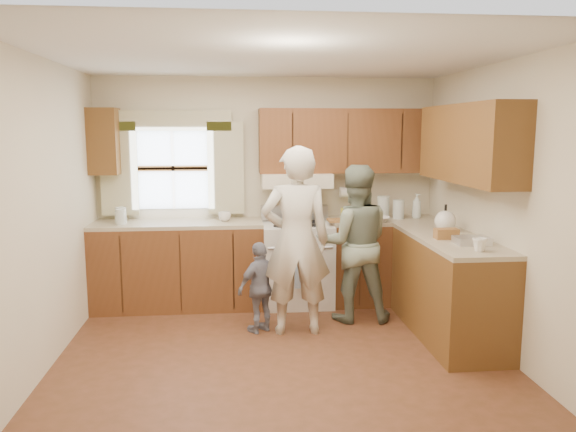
{
  "coord_description": "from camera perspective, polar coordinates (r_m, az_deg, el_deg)",
  "views": [
    {
      "loc": [
        -0.39,
        -4.59,
        1.92
      ],
      "look_at": [
        0.1,
        0.4,
        1.15
      ],
      "focal_mm": 35.0,
      "sensor_mm": 36.0,
      "label": 1
    }
  ],
  "objects": [
    {
      "name": "room",
      "position": [
        4.66,
        -0.74,
        0.45
      ],
      "size": [
        3.8,
        3.8,
        3.8
      ],
      "color": "#4D2D17",
      "rests_on": "ground"
    },
    {
      "name": "kitchen_fixtures",
      "position": [
        5.86,
        4.37,
        -1.94
      ],
      "size": [
        3.8,
        2.25,
        2.15
      ],
      "color": "#43230E",
      "rests_on": "ground"
    },
    {
      "name": "stove",
      "position": [
        6.24,
        0.9,
        -4.74
      ],
      "size": [
        0.76,
        0.67,
        1.07
      ],
      "color": "silver",
      "rests_on": "ground"
    },
    {
      "name": "woman_left",
      "position": [
        5.26,
        0.82,
        -2.55
      ],
      "size": [
        0.65,
        0.43,
        1.78
      ],
      "primitive_type": "imported",
      "rotation": [
        0.0,
        0.0,
        3.13
      ],
      "color": "beige",
      "rests_on": "ground"
    },
    {
      "name": "woman_right",
      "position": [
        5.69,
        6.75,
        -2.78
      ],
      "size": [
        0.81,
        0.65,
        1.58
      ],
      "primitive_type": "imported",
      "rotation": [
        0.0,
        0.0,
        3.07
      ],
      "color": "#253A28",
      "rests_on": "ground"
    },
    {
      "name": "child",
      "position": [
        5.39,
        -2.78,
        -7.24
      ],
      "size": [
        0.55,
        0.46,
        0.88
      ],
      "primitive_type": "imported",
      "rotation": [
        0.0,
        0.0,
        3.74
      ],
      "color": "slate",
      "rests_on": "ground"
    }
  ]
}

